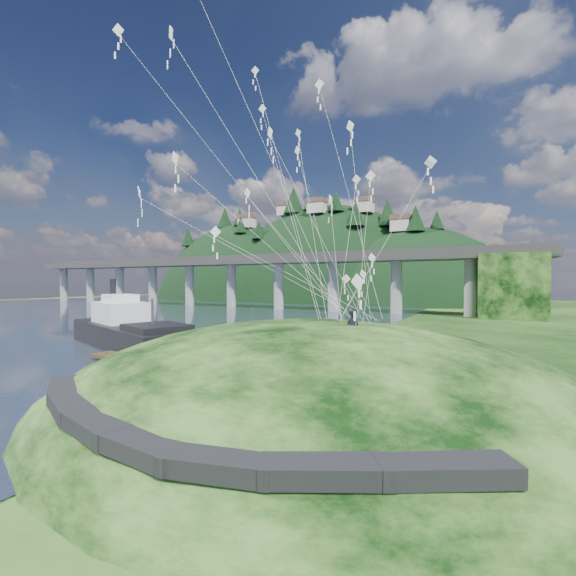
% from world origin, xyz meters
% --- Properties ---
extents(ground, '(320.00, 320.00, 0.00)m').
position_xyz_m(ground, '(0.00, 0.00, 0.00)').
color(ground, black).
rests_on(ground, ground).
extents(water, '(240.00, 240.00, 0.00)m').
position_xyz_m(water, '(-72.00, 30.00, 0.01)').
color(water, '#2A364D').
rests_on(water, ground).
extents(grass_hill, '(36.00, 32.00, 13.00)m').
position_xyz_m(grass_hill, '(8.00, 2.00, -1.50)').
color(grass_hill, black).
rests_on(grass_hill, ground).
extents(footpath, '(22.29, 5.84, 0.83)m').
position_xyz_m(footpath, '(7.46, -9.74, 2.08)').
color(footpath, black).
rests_on(footpath, ground).
extents(bridge, '(160.00, 11.00, 15.00)m').
position_xyz_m(bridge, '(-26.46, 70.07, 9.70)').
color(bridge, '#2D2B2B').
rests_on(bridge, ground).
extents(far_ridge, '(153.00, 70.00, 94.50)m').
position_xyz_m(far_ridge, '(-43.58, 122.17, -7.44)').
color(far_ridge, black).
rests_on(far_ridge, ground).
extents(work_barge, '(23.03, 13.35, 7.81)m').
position_xyz_m(work_barge, '(-18.52, 10.11, 1.96)').
color(work_barge, black).
rests_on(work_barge, ground).
extents(wooden_dock, '(13.32, 3.17, 0.94)m').
position_xyz_m(wooden_dock, '(-9.33, 4.03, 0.41)').
color(wooden_dock, '#332615').
rests_on(wooden_dock, ground).
extents(kite_flyers, '(1.60, 2.54, 1.76)m').
position_xyz_m(kite_flyers, '(10.34, 2.19, 5.81)').
color(kite_flyers, '#272935').
rests_on(kite_flyers, ground).
extents(kite_swarm, '(17.98, 17.16, 19.82)m').
position_xyz_m(kite_swarm, '(4.65, 3.97, 16.46)').
color(kite_swarm, white).
rests_on(kite_swarm, ground).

